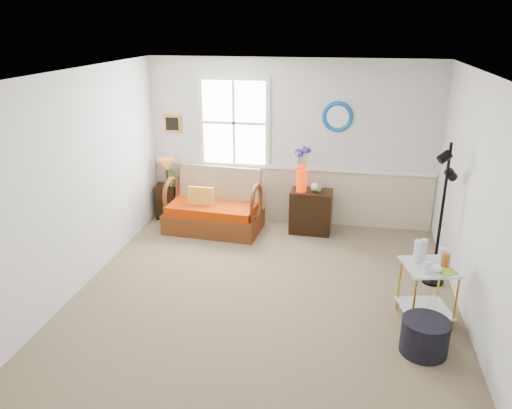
% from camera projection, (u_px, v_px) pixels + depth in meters
% --- Properties ---
extents(floor, '(4.50, 5.00, 0.01)m').
position_uv_depth(floor, '(264.00, 298.00, 5.93)').
color(floor, '#7D6F51').
rests_on(floor, ground).
extents(ceiling, '(4.50, 5.00, 0.01)m').
position_uv_depth(ceiling, '(265.00, 74.00, 5.04)').
color(ceiling, white).
rests_on(ceiling, walls).
extents(walls, '(4.51, 5.01, 2.60)m').
position_uv_depth(walls, '(264.00, 195.00, 5.49)').
color(walls, silver).
rests_on(walls, floor).
extents(wainscot, '(4.46, 0.02, 0.90)m').
position_uv_depth(wainscot, '(289.00, 195.00, 8.07)').
color(wainscot, '#B7A68B').
rests_on(wainscot, walls).
extents(chair_rail, '(4.46, 0.04, 0.06)m').
position_uv_depth(chair_rail, '(290.00, 168.00, 7.90)').
color(chair_rail, white).
rests_on(chair_rail, walls).
extents(window, '(1.14, 0.06, 1.44)m').
position_uv_depth(window, '(234.00, 123.00, 7.81)').
color(window, white).
rests_on(window, walls).
extents(picture, '(0.28, 0.03, 0.28)m').
position_uv_depth(picture, '(172.00, 124.00, 8.02)').
color(picture, '#B67726').
rests_on(picture, walls).
extents(mirror, '(0.47, 0.07, 0.47)m').
position_uv_depth(mirror, '(338.00, 117.00, 7.50)').
color(mirror, '#0A70AA').
rests_on(mirror, walls).
extents(loveseat, '(1.51, 0.93, 0.95)m').
position_uv_depth(loveseat, '(213.00, 202.00, 7.72)').
color(loveseat, '#4C2710').
rests_on(loveseat, floor).
extents(throw_pillow, '(0.40, 0.12, 0.40)m').
position_uv_depth(throw_pillow, '(201.00, 200.00, 7.69)').
color(throw_pillow, orange).
rests_on(throw_pillow, loveseat).
extents(lamp_stand, '(0.36, 0.36, 0.56)m').
position_uv_depth(lamp_stand, '(167.00, 201.00, 8.31)').
color(lamp_stand, black).
rests_on(lamp_stand, floor).
extents(table_lamp, '(0.29, 0.29, 0.46)m').
position_uv_depth(table_lamp, '(167.00, 172.00, 8.10)').
color(table_lamp, orange).
rests_on(table_lamp, lamp_stand).
extents(potted_plant, '(0.41, 0.43, 0.26)m').
position_uv_depth(potted_plant, '(173.00, 178.00, 8.14)').
color(potted_plant, '#447430').
rests_on(potted_plant, lamp_stand).
extents(cabinet, '(0.64, 0.43, 0.67)m').
position_uv_depth(cabinet, '(311.00, 212.00, 7.70)').
color(cabinet, black).
rests_on(cabinet, floor).
extents(flower_vase, '(0.20, 0.20, 0.68)m').
position_uv_depth(flower_vase, '(302.00, 170.00, 7.46)').
color(flower_vase, '#EB2600').
rests_on(flower_vase, cabinet).
extents(side_table, '(0.64, 0.64, 0.67)m').
position_uv_depth(side_table, '(427.00, 294.00, 5.38)').
color(side_table, '#B99024').
rests_on(side_table, floor).
extents(tabletop_items, '(0.59, 0.59, 0.26)m').
position_uv_depth(tabletop_items, '(434.00, 255.00, 5.22)').
color(tabletop_items, silver).
rests_on(tabletop_items, side_table).
extents(floor_lamp, '(0.34, 0.34, 1.80)m').
position_uv_depth(floor_lamp, '(441.00, 216.00, 5.99)').
color(floor_lamp, black).
rests_on(floor_lamp, floor).
extents(ottoman, '(0.55, 0.55, 0.36)m').
position_uv_depth(ottoman, '(425.00, 336.00, 4.91)').
color(ottoman, black).
rests_on(ottoman, floor).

